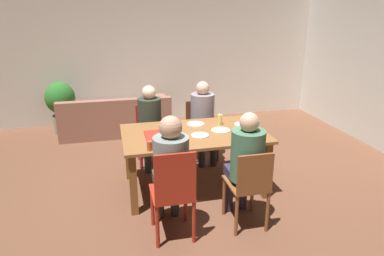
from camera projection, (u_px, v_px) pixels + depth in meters
The scene contains 21 objects.
ground_plane at pixel (194, 187), 4.59m from camera, with size 20.00×20.00×0.00m, color brown.
back_wall at pixel (157, 49), 6.99m from camera, with size 6.64×0.12×2.88m, color silver.
side_wall_right at pixel (378, 59), 5.70m from camera, with size 0.12×5.30×2.88m, color silver.
dining_table at pixel (194, 140), 4.38m from camera, with size 1.77×1.07×0.76m.
chair_0 at pixel (150, 132), 5.21m from camera, with size 0.40×0.39×0.87m.
person_0 at pixel (150, 119), 5.02m from camera, with size 0.34×0.51×1.19m.
chair_1 at pixel (174, 191), 3.39m from camera, with size 0.42×0.44×0.99m.
person_1 at pixel (170, 165), 3.46m from camera, with size 0.35×0.55×1.28m.
chair_2 at pixel (201, 125), 5.41m from camera, with size 0.44×0.46×0.87m.
person_2 at pixel (203, 115), 5.21m from camera, with size 0.36×0.54×1.21m.
chair_3 at pixel (249, 185), 3.59m from camera, with size 0.39×0.46×0.90m.
person_3 at pixel (246, 159), 3.64m from camera, with size 0.35×0.50×1.26m.
pizza_box_0 at pixel (160, 135), 4.22m from camera, with size 0.34×0.34×0.02m.
plate_0 at pixel (196, 124), 4.64m from camera, with size 0.23×0.23×0.01m.
plate_1 at pixel (221, 130), 4.40m from camera, with size 0.24×0.24×0.01m.
plate_2 at pixel (243, 124), 4.62m from camera, with size 0.23×0.23×0.01m.
plate_3 at pixel (200, 135), 4.23m from camera, with size 0.22×0.22×0.01m.
drinking_glass_0 at pixel (220, 120), 4.61m from camera, with size 0.06×0.06×0.14m, color #D9C968.
drinking_glass_1 at pixel (150, 146), 3.78m from camera, with size 0.06×0.06×0.11m, color #B74E2D.
couch at pixel (116, 119), 6.51m from camera, with size 1.98×0.90×0.72m.
potted_plant at pixel (61, 103), 6.42m from camera, with size 0.53×0.53×0.96m.
Camera 1 is at (-0.96, -3.97, 2.23)m, focal length 32.72 mm.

